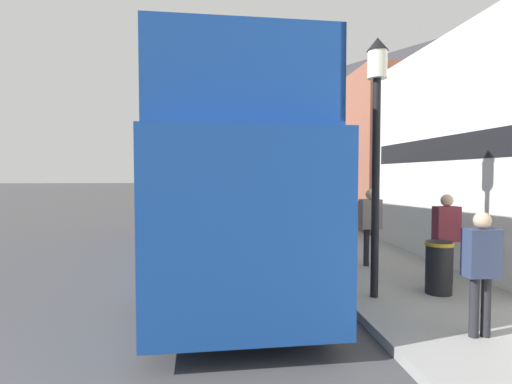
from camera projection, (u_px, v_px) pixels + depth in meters
ground_plane at (153, 212)px, 23.35m from camera, size 144.00×144.00×0.00m
sidewalk at (286, 214)px, 21.08m from camera, size 3.00×108.00×0.14m
brick_terrace_rear at (340, 137)px, 26.53m from camera, size 6.00×25.93×9.26m
tour_bus at (223, 191)px, 9.68m from camera, size 2.90×10.56×4.08m
parked_car_ahead_of_bus at (239, 209)px, 18.01m from camera, size 1.83×3.98×1.36m
pedestrian_nearest at (481, 262)px, 5.07m from camera, size 0.42×0.23×1.61m
pedestrian_second at (446, 230)px, 7.47m from camera, size 0.45×0.25×1.70m
pedestrian_third at (370, 220)px, 9.01m from camera, size 0.46×0.25×1.74m
lamp_post_nearest at (377, 118)px, 6.63m from camera, size 0.35×0.35×4.33m
lamp_post_second at (279, 150)px, 16.03m from camera, size 0.35×0.35×4.36m
lamp_post_third at (256, 154)px, 25.45m from camera, size 0.35×0.35×4.81m
litter_bin at (439, 266)px, 6.93m from camera, size 0.48×0.48×0.91m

